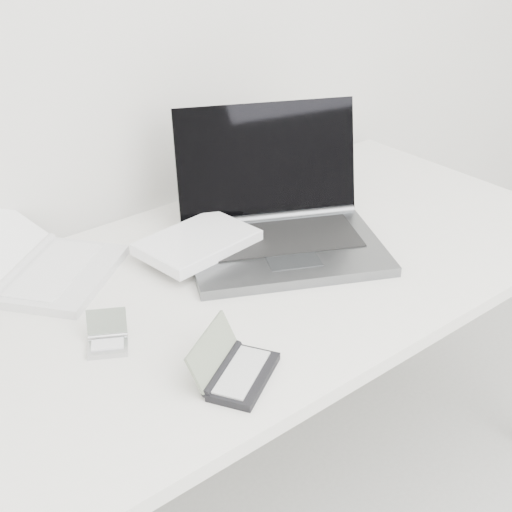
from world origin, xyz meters
TOP-DOWN VIEW (x-y plane):
  - desk at (0.00, 1.55)m, footprint 1.60×0.80m
  - laptop_large at (0.08, 1.62)m, footprint 0.59×0.53m
  - netbook_open_white at (-0.38, 1.82)m, footprint 0.43×0.44m
  - pda_silver at (-0.39, 1.50)m, footprint 0.10×0.11m
  - palmtop_charcoal at (-0.26, 1.28)m, footprint 0.19×0.18m

SIDE VIEW (x-z plane):
  - desk at x=0.00m, z-range 0.32..1.05m
  - pda_silver at x=-0.39m, z-range 0.71..0.77m
  - palmtop_charcoal at x=-0.26m, z-range 0.71..0.79m
  - netbook_open_white at x=-0.38m, z-range 0.70..0.82m
  - laptop_large at x=0.08m, z-range 0.63..0.92m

